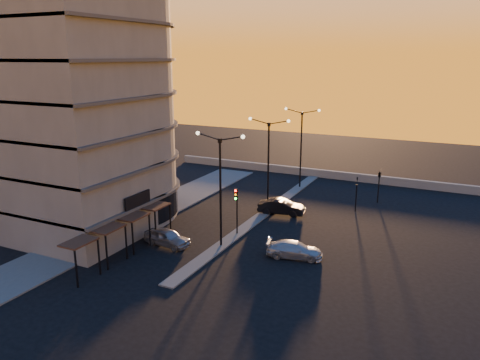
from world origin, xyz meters
name	(u,v)px	position (x,y,z in m)	size (l,w,h in m)	color
ground	(221,246)	(0.00, 0.00, 0.00)	(120.00, 120.00, 0.00)	black
sidewalk_west	(148,214)	(-10.50, 4.00, 0.06)	(5.00, 40.00, 0.12)	#51524F
median	(268,211)	(0.00, 10.00, 0.06)	(1.20, 36.00, 0.12)	#51524F
parapet	(330,174)	(2.00, 26.00, 0.50)	(44.00, 0.50, 1.00)	slate
building	(82,95)	(-14.00, 0.03, 11.91)	(14.35, 17.08, 25.00)	#67635A
streetlamp_near	(220,181)	(0.00, 0.00, 5.59)	(4.32, 0.32, 9.51)	black
streetlamp_mid	(268,158)	(0.00, 10.00, 5.59)	(4.32, 0.32, 9.51)	black
streetlamp_far	(301,142)	(0.00, 20.00, 5.59)	(4.32, 0.32, 9.51)	black
traffic_light_main	(236,204)	(0.00, 2.87, 2.89)	(0.28, 0.44, 4.25)	black
signal_east_a	(356,193)	(8.00, 14.00, 1.93)	(0.13, 0.16, 3.60)	black
signal_east_b	(380,175)	(9.50, 18.00, 3.10)	(0.42, 1.99, 3.60)	black
car_hatchback	(167,237)	(-4.16, -1.74, 0.71)	(1.67, 4.14, 1.41)	gray
car_sedan	(281,207)	(1.50, 9.90, 0.75)	(1.59, 4.57, 1.51)	black
car_wagon	(295,250)	(6.22, 0.59, 0.64)	(1.79, 4.40, 1.28)	#A6AAAE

